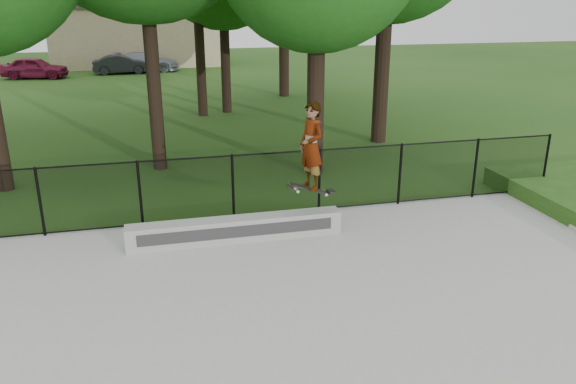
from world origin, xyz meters
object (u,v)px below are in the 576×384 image
object	(u,v)px
car_c	(147,62)
skater_airborne	(311,148)
car_a	(35,68)
grind_ledge	(236,229)
car_b	(122,65)

from	to	relation	value
car_c	skater_airborne	world-z (taller)	skater_airborne
car_a	car_c	bearing A→B (deg)	-62.77
grind_ledge	car_b	xyz separation A→B (m)	(-3.16, 28.11, 0.29)
car_a	car_b	size ratio (longest dim) A/B	1.17
car_a	skater_airborne	bearing A→B (deg)	-150.49
car_a	car_b	world-z (taller)	car_a
car_b	car_c	world-z (taller)	car_c
grind_ledge	skater_airborne	size ratio (longest dim) A/B	2.23
grind_ledge	car_a	bearing A→B (deg)	106.95
grind_ledge	car_c	xyz separation A→B (m)	(-1.57, 29.19, 0.32)
grind_ledge	car_a	distance (m)	28.31
grind_ledge	car_a	world-z (taller)	car_a
grind_ledge	skater_airborne	distance (m)	2.27
car_c	skater_airborne	size ratio (longest dim) A/B	2.01
car_a	car_b	xyz separation A→B (m)	(5.09, 1.03, -0.06)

